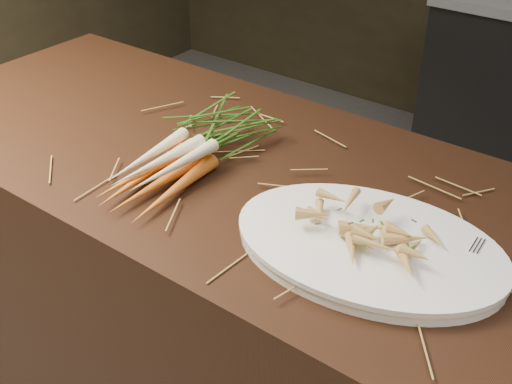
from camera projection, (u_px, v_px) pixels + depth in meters
straw_bedding at (382, 216)px, 1.16m from camera, size 1.40×0.60×0.02m
root_veg_bunch at (204, 144)px, 1.32m from camera, size 0.16×0.46×0.09m
serving_platter at (368, 248)px, 1.08m from camera, size 0.50×0.38×0.02m
roasted_veg_heap at (370, 230)px, 1.06m from camera, size 0.25×0.20×0.05m
serving_fork at (465, 278)px, 0.99m from camera, size 0.03×0.17×0.00m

